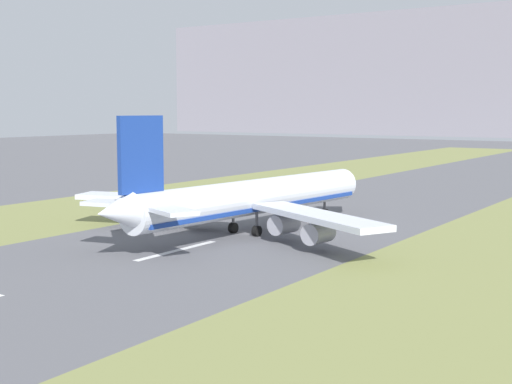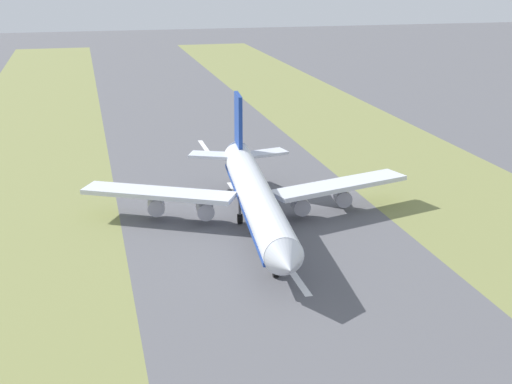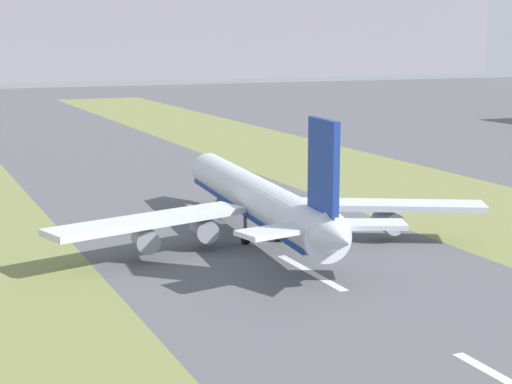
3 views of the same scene
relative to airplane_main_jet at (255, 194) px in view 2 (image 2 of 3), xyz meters
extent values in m
plane|color=#56565B|center=(-0.78, 0.03, -6.02)|extent=(800.00, 800.00, 0.00)
cube|color=olive|center=(-45.78, 0.03, -6.02)|extent=(40.00, 600.00, 0.01)
cube|color=olive|center=(44.22, 0.03, -6.02)|extent=(40.00, 600.00, 0.01)
cube|color=silver|center=(-0.78, -58.10, -6.01)|extent=(1.20, 18.00, 0.01)
cube|color=silver|center=(-0.78, -18.10, -6.01)|extent=(1.20, 18.00, 0.01)
cube|color=silver|center=(-0.78, 21.90, -6.01)|extent=(1.20, 18.00, 0.01)
cylinder|color=silver|center=(0.18, 1.90, 0.18)|extent=(11.23, 56.32, 6.00)
cone|color=silver|center=(3.04, 32.26, 0.18)|extent=(6.32, 5.53, 5.88)
cone|color=silver|center=(-2.73, -28.97, 0.98)|extent=(5.64, 6.45, 5.10)
cube|color=navy|center=(0.18, 1.90, -1.47)|extent=(10.72, 54.06, 0.70)
cube|color=silver|center=(-17.92, -3.65, -0.72)|extent=(29.50, 14.04, 0.90)
cube|color=silver|center=(16.92, -6.93, -0.72)|extent=(28.51, 18.67, 0.90)
cylinder|color=#93939E|center=(-9.16, -1.24, -3.17)|extent=(3.64, 5.08, 3.20)
cylinder|color=#93939E|center=(-18.45, -3.88, -3.17)|extent=(3.64, 5.08, 3.20)
cylinder|color=#93939E|center=(8.76, -2.93, -3.17)|extent=(3.64, 5.08, 3.20)
cylinder|color=#93939E|center=(17.40, -7.26, -3.17)|extent=(3.64, 5.08, 3.20)
cube|color=navy|center=(-2.26, -23.99, 8.68)|extent=(1.55, 8.04, 11.00)
cube|color=silver|center=(-7.74, -23.47, 1.18)|extent=(10.72, 6.48, 0.60)
cube|color=silver|center=(3.22, -24.50, 1.18)|extent=(10.92, 8.01, 0.60)
cylinder|color=#59595E|center=(2.18, 23.08, -3.52)|extent=(0.50, 0.50, 3.20)
cylinder|color=black|center=(2.18, 23.08, -5.12)|extent=(1.06, 1.88, 1.80)
cylinder|color=#59595E|center=(-2.69, -0.85, -3.52)|extent=(0.50, 0.50, 3.20)
cylinder|color=black|center=(-2.69, -0.85, -5.12)|extent=(1.06, 1.88, 1.80)
cylinder|color=#59595E|center=(2.49, -1.33, -3.52)|extent=(0.50, 0.50, 3.20)
cylinder|color=black|center=(2.49, -1.33, -5.12)|extent=(1.06, 1.88, 1.80)
camera|label=1|loc=(67.39, -99.11, 14.89)|focal=50.00mm
camera|label=2|loc=(29.05, 120.72, 40.71)|focal=50.00mm
camera|label=3|loc=(-48.72, -112.45, 23.65)|focal=60.00mm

